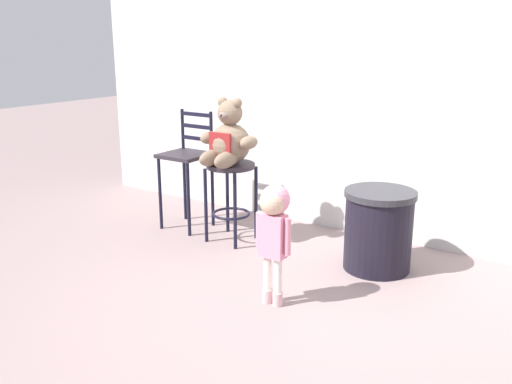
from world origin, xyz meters
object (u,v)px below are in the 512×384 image
(child_walking, at_px, (274,219))
(bar_chair_empty, at_px, (187,161))
(trash_bin, at_px, (378,230))
(teddy_bear, at_px, (228,140))
(bar_stool_with_teddy, at_px, (231,185))

(child_walking, xyz_separation_m, bar_chair_empty, (-1.59, 0.95, 0.04))
(child_walking, bearing_deg, trash_bin, 145.88)
(teddy_bear, distance_m, trash_bin, 1.51)
(trash_bin, bearing_deg, bar_chair_empty, -178.46)
(trash_bin, relative_size, bar_chair_empty, 0.58)
(teddy_bear, distance_m, child_walking, 1.35)
(trash_bin, bearing_deg, child_walking, -110.12)
(child_walking, bearing_deg, teddy_bear, -143.85)
(bar_stool_with_teddy, bearing_deg, teddy_bear, -90.00)
(bar_chair_empty, bearing_deg, bar_stool_with_teddy, -7.68)
(child_walking, xyz_separation_m, trash_bin, (0.37, 1.00, -0.30))
(bar_stool_with_teddy, distance_m, teddy_bear, 0.41)
(trash_bin, xyz_separation_m, bar_chair_empty, (-1.95, -0.05, 0.34))
(bar_stool_with_teddy, bearing_deg, trash_bin, 5.43)
(bar_stool_with_teddy, height_order, child_walking, child_walking)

